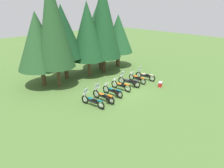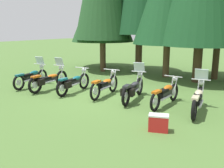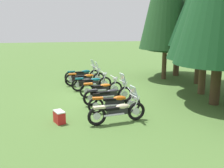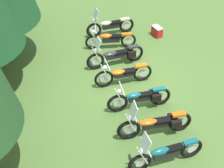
# 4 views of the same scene
# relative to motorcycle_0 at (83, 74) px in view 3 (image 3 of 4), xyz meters

# --- Properties ---
(ground_plane) EXTENTS (80.00, 80.00, 0.00)m
(ground_plane) POSITION_rel_motorcycle_0_xyz_m (3.78, 0.36, -0.47)
(ground_plane) COLOR #4C7033
(motorcycle_0) EXTENTS (0.74, 2.30, 1.36)m
(motorcycle_0) POSITION_rel_motorcycle_0_xyz_m (0.00, 0.00, 0.00)
(motorcycle_0) COLOR black
(motorcycle_0) RESTS_ON ground_plane
(motorcycle_1) EXTENTS (0.66, 2.43, 1.39)m
(motorcycle_1) POSITION_rel_motorcycle_0_xyz_m (1.18, -0.02, 0.00)
(motorcycle_1) COLOR black
(motorcycle_1) RESTS_ON ground_plane
(motorcycle_2) EXTENTS (0.73, 2.26, 1.02)m
(motorcycle_2) POSITION_rel_motorcycle_0_xyz_m (2.46, 0.20, -0.02)
(motorcycle_2) COLOR black
(motorcycle_2) RESTS_ON ground_plane
(motorcycle_3) EXTENTS (0.76, 2.24, 1.02)m
(motorcycle_3) POSITION_rel_motorcycle_0_xyz_m (3.87, 0.56, -0.01)
(motorcycle_3) COLOR black
(motorcycle_3) RESTS_ON ground_plane
(motorcycle_4) EXTENTS (0.84, 2.41, 1.38)m
(motorcycle_4) POSITION_rel_motorcycle_0_xyz_m (5.14, 0.64, -0.00)
(motorcycle_4) COLOR black
(motorcycle_4) RESTS_ON ground_plane
(motorcycle_5) EXTENTS (0.71, 2.23, 0.99)m
(motorcycle_5) POSITION_rel_motorcycle_0_xyz_m (6.44, 0.71, -0.02)
(motorcycle_5) COLOR black
(motorcycle_5) RESTS_ON ground_plane
(motorcycle_6) EXTENTS (0.69, 2.29, 1.37)m
(motorcycle_6) POSITION_rel_motorcycle_0_xyz_m (7.61, 0.57, -0.00)
(motorcycle_6) COLOR black
(motorcycle_6) RESTS_ON ground_plane
(pine_tree_0) EXTENTS (4.21, 4.21, 6.94)m
(pine_tree_0) POSITION_rel_motorcycle_0_xyz_m (-0.69, 6.64, 3.89)
(pine_tree_0) COLOR #4C3823
(pine_tree_0) RESTS_ON ground_plane
(pine_tree_2) EXTENTS (3.97, 3.97, 7.49)m
(pine_tree_2) POSITION_rel_motorcycle_0_xyz_m (2.02, 6.86, 4.43)
(pine_tree_2) COLOR #4C3823
(pine_tree_2) RESTS_ON ground_plane
(picnic_cooler) EXTENTS (0.61, 0.48, 0.47)m
(picnic_cooler) POSITION_rel_motorcycle_0_xyz_m (7.19, -1.58, -0.23)
(picnic_cooler) COLOR red
(picnic_cooler) RESTS_ON ground_plane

